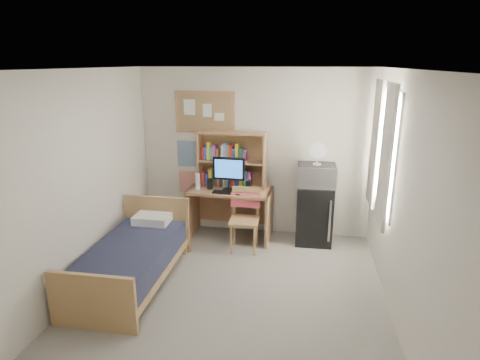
% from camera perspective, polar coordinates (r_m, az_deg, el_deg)
% --- Properties ---
extents(floor, '(3.60, 4.20, 0.02)m').
position_cam_1_polar(floor, '(4.87, -1.50, -16.94)').
color(floor, gray).
rests_on(floor, ground).
extents(ceiling, '(3.60, 4.20, 0.02)m').
position_cam_1_polar(ceiling, '(4.06, -1.78, 15.49)').
color(ceiling, white).
rests_on(ceiling, wall_back).
extents(wall_back, '(3.60, 0.04, 2.60)m').
position_cam_1_polar(wall_back, '(6.29, 2.05, 3.87)').
color(wall_back, silver).
rests_on(wall_back, floor).
extents(wall_front, '(3.60, 0.04, 2.60)m').
position_cam_1_polar(wall_front, '(2.46, -11.52, -17.69)').
color(wall_front, silver).
rests_on(wall_front, floor).
extents(wall_left, '(0.04, 4.20, 2.60)m').
position_cam_1_polar(wall_left, '(4.95, -22.55, -0.90)').
color(wall_left, silver).
rests_on(wall_left, floor).
extents(wall_right, '(0.04, 4.20, 2.60)m').
position_cam_1_polar(wall_right, '(4.33, 22.47, -3.25)').
color(wall_right, silver).
rests_on(wall_right, floor).
extents(window_unit, '(0.10, 1.40, 1.70)m').
position_cam_1_polar(window_unit, '(5.38, 19.62, 4.04)').
color(window_unit, white).
rests_on(window_unit, wall_right).
extents(curtain_left, '(0.04, 0.55, 1.70)m').
position_cam_1_polar(curtain_left, '(4.99, 20.02, 3.09)').
color(curtain_left, silver).
rests_on(curtain_left, wall_right).
extents(curtain_right, '(0.04, 0.55, 1.70)m').
position_cam_1_polar(curtain_right, '(5.76, 18.68, 4.90)').
color(curtain_right, silver).
rests_on(curtain_right, wall_right).
extents(bulletin_board, '(0.94, 0.03, 0.64)m').
position_cam_1_polar(bulletin_board, '(6.31, -5.04, 9.58)').
color(bulletin_board, '#A18055').
rests_on(bulletin_board, wall_back).
extents(poster_wave, '(0.30, 0.01, 0.42)m').
position_cam_1_polar(poster_wave, '(6.52, -7.61, 3.74)').
color(poster_wave, '#23578C').
rests_on(poster_wave, wall_back).
extents(poster_japan, '(0.28, 0.01, 0.36)m').
position_cam_1_polar(poster_japan, '(6.64, -7.46, -0.22)').
color(poster_japan, red).
rests_on(poster_japan, wall_back).
extents(desk, '(1.30, 0.69, 0.79)m').
position_cam_1_polar(desk, '(6.28, -1.42, -4.76)').
color(desk, tan).
rests_on(desk, floor).
extents(desk_chair, '(0.48, 0.48, 0.92)m').
position_cam_1_polar(desk_chair, '(5.85, 0.61, -5.75)').
color(desk_chair, tan).
rests_on(desk_chair, floor).
extents(mini_fridge, '(0.54, 0.54, 0.91)m').
position_cam_1_polar(mini_fridge, '(6.21, 10.50, -4.72)').
color(mini_fridge, black).
rests_on(mini_fridge, floor).
extents(bed, '(0.92, 1.83, 0.50)m').
position_cam_1_polar(bed, '(5.26, -15.21, -11.53)').
color(bed, '#1C1F33').
rests_on(bed, floor).
extents(hutch, '(1.07, 0.32, 0.86)m').
position_cam_1_polar(hutch, '(6.17, -1.14, 2.93)').
color(hutch, tan).
rests_on(hutch, desk).
extents(monitor, '(0.48, 0.06, 0.51)m').
position_cam_1_polar(monitor, '(6.02, -1.59, 0.85)').
color(monitor, black).
rests_on(monitor, desk).
extents(keyboard, '(0.43, 0.15, 0.02)m').
position_cam_1_polar(keyboard, '(5.96, -1.89, -1.79)').
color(keyboard, black).
rests_on(keyboard, desk).
extents(speaker_left, '(0.07, 0.07, 0.16)m').
position_cam_1_polar(speaker_left, '(6.14, -4.30, -0.57)').
color(speaker_left, black).
rests_on(speaker_left, desk).
extents(speaker_right, '(0.08, 0.08, 0.17)m').
position_cam_1_polar(speaker_right, '(6.01, 1.20, -0.87)').
color(speaker_right, black).
rests_on(speaker_right, desk).
extents(water_bottle, '(0.07, 0.07, 0.25)m').
position_cam_1_polar(water_bottle, '(6.15, -6.02, -0.21)').
color(water_bottle, white).
rests_on(water_bottle, desk).
extents(hoodie, '(0.45, 0.15, 0.21)m').
position_cam_1_polar(hoodie, '(5.94, 0.85, -2.77)').
color(hoodie, '#F85E6B').
rests_on(hoodie, desk_chair).
extents(microwave, '(0.56, 0.43, 0.32)m').
position_cam_1_polar(microwave, '(6.00, 10.80, 0.71)').
color(microwave, '#B5B5BA').
rests_on(microwave, mini_fridge).
extents(desk_fan, '(0.25, 0.25, 0.30)m').
position_cam_1_polar(desk_fan, '(5.92, 10.96, 3.60)').
color(desk_fan, white).
rests_on(desk_fan, microwave).
extents(pillow, '(0.48, 0.34, 0.12)m').
position_cam_1_polar(pillow, '(5.75, -12.38, -5.43)').
color(pillow, white).
rests_on(pillow, bed).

